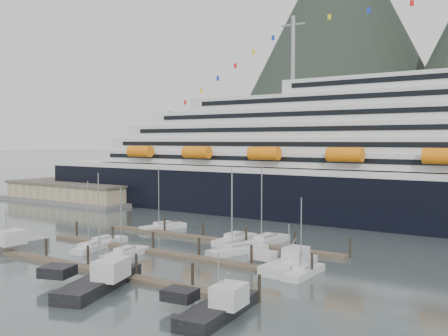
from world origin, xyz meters
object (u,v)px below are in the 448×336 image
Objects in this scene: trawler_d at (217,307)px; trawler_e at (288,263)px; sailboat_a at (91,248)px; sailboat_c at (125,254)px; sailboat_e at (163,227)px; sailboat_b at (103,243)px; sailboat_h at (304,273)px; sailboat_g at (265,242)px; warehouse at (76,193)px; trawler_c at (98,281)px; trawler_a at (6,245)px; sailboat_f at (235,240)px; sailboat_d at (238,251)px.

trawler_d is 20.53m from trawler_e.
sailboat_c is at bearing -106.50° from sailboat_a.
sailboat_e is at bearing 39.87° from trawler_d.
sailboat_h is (35.77, 1.11, -0.01)m from sailboat_b.
sailboat_a is 0.84× the size of sailboat_g.
warehouse is 3.04× the size of trawler_c.
sailboat_b reaches higher than trawler_e.
sailboat_a is at bearing 60.59° from trawler_d.
trawler_e is (-2.90, 20.32, -0.02)m from trawler_d.
trawler_a is (-30.54, -27.58, 0.49)m from sailboat_g.
sailboat_a is 0.75× the size of trawler_c.
sailboat_c is 0.71× the size of trawler_c.
sailboat_f reaches higher than sailboat_a.
sailboat_c is 0.90× the size of trawler_d.
trawler_e is (14.03, 20.36, -0.07)m from trawler_c.
sailboat_a is at bearing 139.90° from sailboat_d.
sailboat_b is at bearing 27.33° from trawler_c.
warehouse is 3.48× the size of trawler_a.
trawler_d is (37.76, -35.01, 0.48)m from sailboat_e.
sailboat_c is at bearing 100.09° from sailboat_h.
trawler_d is at bearing -117.17° from sailboat_e.
trawler_e is at bearing -93.01° from sailboat_a.
sailboat_b is 0.82× the size of trawler_c.
sailboat_a is (55.87, -43.20, -1.85)m from warehouse.
trawler_a is 1.26× the size of trawler_e.
sailboat_d is 1.08× the size of trawler_d.
trawler_d is at bearing -126.95° from sailboat_a.
sailboat_d reaches higher than sailboat_f.
sailboat_a is at bearing 102.89° from trawler_e.
sailboat_f is at bearing 23.50° from trawler_d.
trawler_a reaches higher than warehouse.
sailboat_d is at bearing 65.12° from sailboat_h.
sailboat_b is at bearing 128.90° from sailboat_f.
sailboat_h is at bearing -7.71° from trawler_d.
warehouse is 4.39× the size of sailboat_h.
sailboat_f is (7.48, 18.16, 0.04)m from sailboat_c.
trawler_c is 16.93m from trawler_d.
sailboat_f reaches higher than sailboat_e.
sailboat_b is 1.15× the size of sailboat_c.
sailboat_c is (63.46, -43.42, -1.85)m from warehouse.
trawler_d is at bearing -96.47° from trawler_a.
sailboat_e is at bearing 20.17° from sailboat_c.
sailboat_d reaches higher than sailboat_a.
sailboat_b is 22.85m from sailboat_d.
sailboat_d reaches higher than trawler_d.
sailboat_f reaches higher than sailboat_c.
sailboat_g is at bearing 42.95° from sailboat_h.
sailboat_g is (0.01, 8.39, 0.02)m from sailboat_d.
sailboat_g is (21.64, 15.74, 0.02)m from sailboat_b.
sailboat_g is at bearing 20.46° from sailboat_d.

